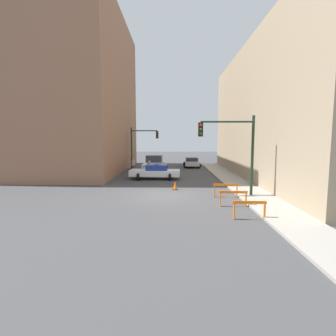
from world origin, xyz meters
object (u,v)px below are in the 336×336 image
pedestrian_corner (133,165)px  barrier_front (249,207)px  barrier_mid (233,196)px  traffic_light_near (235,143)px  traffic_light_far (140,142)px  traffic_cone (175,185)px  barrier_back (226,188)px  white_truck (154,164)px  pedestrian_crossing (150,169)px  parked_car_near (192,162)px  police_car (155,172)px

pedestrian_corner → barrier_front: pedestrian_corner is taller
pedestrian_corner → barrier_mid: size_ratio=1.04×
traffic_light_near → barrier_mid: (-0.61, -2.56, -2.91)m
traffic_light_far → pedestrian_corner: traffic_light_far is taller
traffic_light_far → traffic_cone: 14.01m
traffic_light_far → barrier_back: 17.49m
traffic_light_far → barrier_mid: (7.42, -17.91, -2.78)m
traffic_light_near → white_truck: traffic_light_near is taller
barrier_back → traffic_cone: barrier_back is taller
white_truck → barrier_back: 14.18m
white_truck → barrier_front: 18.66m
barrier_front → pedestrian_crossing: bearing=113.3°
parked_car_near → barrier_mid: (0.83, -20.62, -0.06)m
police_car → barrier_front: 13.50m
white_truck → barrier_front: size_ratio=3.41×
traffic_light_far → white_truck: (1.82, -2.57, -2.49)m
traffic_light_far → barrier_front: 21.86m
barrier_mid → police_car: bearing=116.7°
parked_car_near → barrier_front: 23.03m
traffic_light_far → white_truck: 4.02m
police_car → barrier_mid: bearing=-150.8°
barrier_mid → pedestrian_crossing: bearing=116.7°
pedestrian_corner → barrier_mid: 16.57m
police_car → parked_car_near: bearing=-19.2°
police_car → traffic_cone: size_ratio=7.28×
police_car → traffic_cone: 5.47m
traffic_light_far → barrier_mid: bearing=-67.5°
police_car → barrier_mid: police_car is taller
barrier_back → police_car: bearing=123.5°
barrier_front → traffic_cone: (-3.46, 7.28, -0.30)m
traffic_light_near → barrier_front: 5.76m
white_truck → pedestrian_crossing: white_truck is taller
barrier_back → white_truck: bearing=113.5°
white_truck → traffic_light_far: bearing=127.2°
police_car → barrier_mid: 11.24m
police_car → pedestrian_crossing: (-0.68, 1.34, 0.14)m
traffic_light_far → white_truck: size_ratio=0.95×
white_truck → pedestrian_crossing: (-0.13, -3.96, -0.04)m
traffic_light_near → barrier_front: traffic_light_near is taller
white_truck → barrier_mid: 16.33m
traffic_light_near → police_car: (-5.66, 7.48, -2.81)m
barrier_front → barrier_mid: same height
pedestrian_crossing → traffic_cone: pedestrian_crossing is taller
barrier_front → barrier_back: (-0.16, 4.73, 0.00)m
traffic_cone → pedestrian_corner: bearing=115.4°
pedestrian_corner → barrier_front: 18.80m
barrier_back → traffic_light_far: bearing=115.7°
barrier_mid → white_truck: bearing=110.1°
parked_car_near → barrier_back: (0.89, -18.28, -0.06)m
parked_car_near → pedestrian_crossing: bearing=-116.7°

